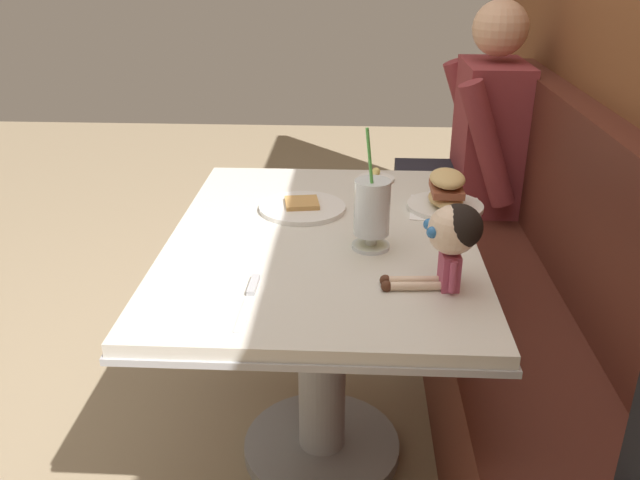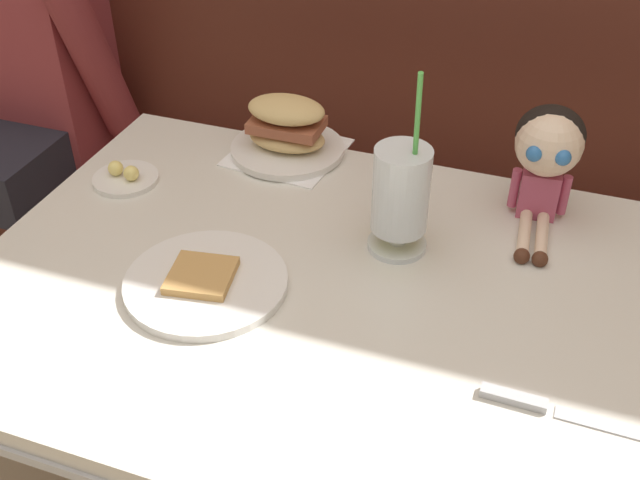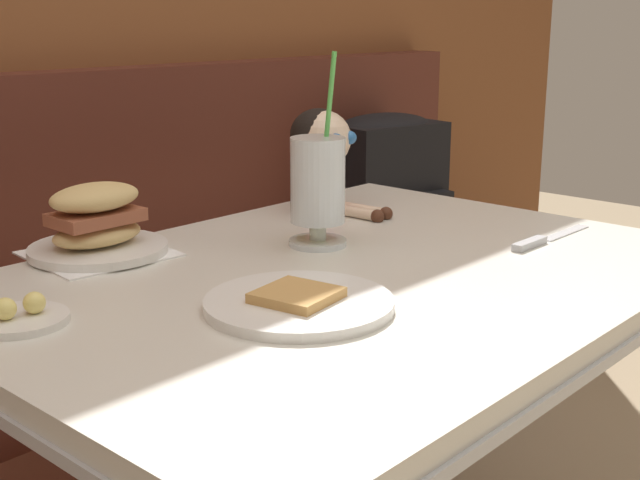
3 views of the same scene
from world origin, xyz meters
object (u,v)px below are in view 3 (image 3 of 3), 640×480
object	(u,v)px
milkshake_glass	(318,185)
butter_knife	(540,241)
seated_doll	(323,145)
sandwich_plate	(97,227)
toast_plate	(299,303)
backpack	(386,185)
butter_saucer	(20,316)

from	to	relation	value
milkshake_glass	butter_knife	distance (m)	0.39
seated_doll	sandwich_plate	bearing A→B (deg)	173.94
milkshake_glass	butter_knife	size ratio (longest dim) A/B	1.34
toast_plate	milkshake_glass	distance (m)	0.33
butter_knife	seated_doll	size ratio (longest dim) A/B	1.06
seated_doll	backpack	distance (m)	0.70
backpack	sandwich_plate	bearing A→B (deg)	-166.70
sandwich_plate	butter_knife	bearing A→B (deg)	-42.28
butter_saucer	seated_doll	xyz separation A→B (m)	(0.72, 0.14, 0.12)
milkshake_glass	backpack	world-z (taller)	milkshake_glass
butter_knife	backpack	xyz separation A→B (m)	(0.54, 0.74, -0.09)
sandwich_plate	butter_knife	world-z (taller)	sandwich_plate
toast_plate	seated_doll	distance (m)	0.59
butter_saucer	backpack	size ratio (longest dim) A/B	0.30
milkshake_glass	butter_knife	xyz separation A→B (m)	(0.26, -0.27, -0.10)
toast_plate	seated_doll	world-z (taller)	seated_doll
toast_plate	milkshake_glass	world-z (taller)	milkshake_glass
toast_plate	butter_knife	bearing A→B (deg)	-8.38
seated_doll	backpack	world-z (taller)	seated_doll
milkshake_glass	backpack	bearing A→B (deg)	30.78
milkshake_glass	sandwich_plate	world-z (taller)	milkshake_glass
butter_knife	seated_doll	bearing A→B (deg)	97.58
milkshake_glass	butter_saucer	distance (m)	0.53
milkshake_glass	sandwich_plate	bearing A→B (deg)	141.58
milkshake_glass	sandwich_plate	size ratio (longest dim) A/B	1.44
butter_knife	backpack	bearing A→B (deg)	54.06
toast_plate	butter_knife	world-z (taller)	toast_plate
sandwich_plate	butter_saucer	distance (m)	0.31
butter_saucer	butter_knife	distance (m)	0.83
milkshake_glass	backpack	size ratio (longest dim) A/B	0.78
toast_plate	seated_doll	bearing A→B (deg)	38.91
toast_plate	backpack	world-z (taller)	backpack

